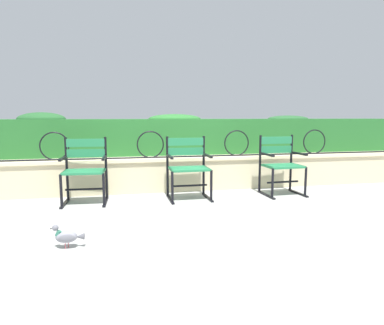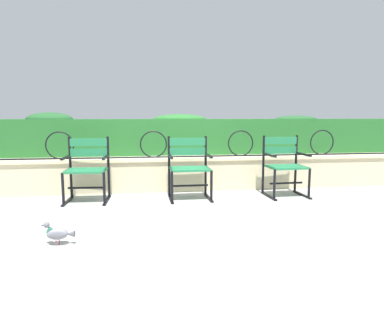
{
  "view_description": "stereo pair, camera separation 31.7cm",
  "coord_description": "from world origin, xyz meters",
  "px_view_note": "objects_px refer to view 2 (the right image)",
  "views": [
    {
      "loc": [
        -0.98,
        -4.5,
        1.18
      ],
      "look_at": [
        0.0,
        0.11,
        0.55
      ],
      "focal_mm": 32.56,
      "sensor_mm": 36.0,
      "label": 1
    },
    {
      "loc": [
        -0.67,
        -4.56,
        1.18
      ],
      "look_at": [
        0.0,
        0.11,
        0.55
      ],
      "focal_mm": 32.56,
      "sensor_mm": 36.0,
      "label": 2
    }
  ],
  "objects_px": {
    "park_chair_right": "(284,164)",
    "park_chair_left": "(87,168)",
    "pigeon_far_side": "(58,233)",
    "park_chair_centre": "(189,166)"
  },
  "relations": [
    {
      "from": "park_chair_right",
      "to": "park_chair_left",
      "type": "bearing_deg",
      "value": 178.48
    },
    {
      "from": "park_chair_right",
      "to": "pigeon_far_side",
      "type": "relative_size",
      "value": 3.08
    },
    {
      "from": "park_chair_centre",
      "to": "park_chair_right",
      "type": "bearing_deg",
      "value": -0.95
    },
    {
      "from": "park_chair_centre",
      "to": "pigeon_far_side",
      "type": "xyz_separation_m",
      "value": [
        -1.45,
        -1.67,
        -0.36
      ]
    },
    {
      "from": "park_chair_right",
      "to": "pigeon_far_side",
      "type": "height_order",
      "value": "park_chair_right"
    },
    {
      "from": "park_chair_centre",
      "to": "park_chair_right",
      "type": "xyz_separation_m",
      "value": [
        1.43,
        -0.02,
        -0.0
      ]
    },
    {
      "from": "park_chair_left",
      "to": "park_chair_right",
      "type": "xyz_separation_m",
      "value": [
        2.86,
        -0.08,
        -0.0
      ]
    },
    {
      "from": "park_chair_centre",
      "to": "park_chair_right",
      "type": "relative_size",
      "value": 1.0
    },
    {
      "from": "park_chair_left",
      "to": "pigeon_far_side",
      "type": "xyz_separation_m",
      "value": [
        -0.02,
        -1.72,
        -0.36
      ]
    },
    {
      "from": "park_chair_left",
      "to": "pigeon_far_side",
      "type": "relative_size",
      "value": 3.08
    }
  ]
}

